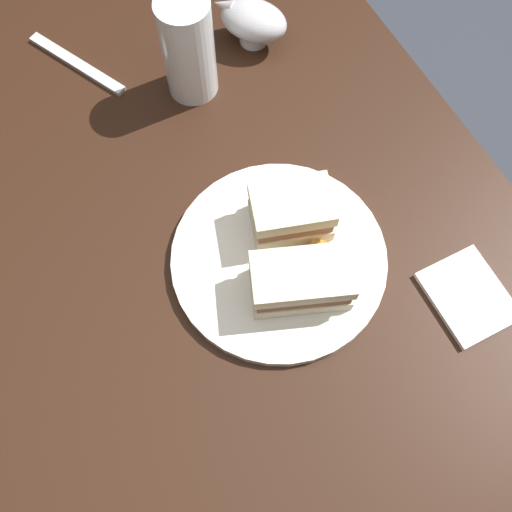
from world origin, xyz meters
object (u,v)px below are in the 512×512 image
plate (279,259)px  sandwich_half_right (291,212)px  pint_glass (189,54)px  fork (77,64)px  gravy_boat (253,20)px  sandwich_half_left (301,281)px  napkin (468,296)px

plate → sandwich_half_right: bearing=135.3°
sandwich_half_right → pint_glass: bearing=-176.9°
fork → pint_glass: bearing=-157.0°
plate → sandwich_half_right: 0.06m
pint_glass → gravy_boat: (-0.04, 0.12, -0.03)m
sandwich_half_left → napkin: bearing=61.2°
sandwich_half_right → gravy_boat: size_ratio=0.94×
plate → gravy_boat: 0.37m
plate → napkin: plate is taller
pint_glass → gravy_boat: bearing=108.1°
sandwich_half_left → pint_glass: size_ratio=0.87×
pint_glass → plate: bearing=-3.9°
sandwich_half_left → sandwich_half_right: size_ratio=1.17×
napkin → plate: bearing=-129.2°
sandwich_half_left → gravy_boat: sandwich_half_left is taller
plate → pint_glass: 0.31m
plate → gravy_boat: size_ratio=2.24×
pint_glass → fork: 0.19m
pint_glass → gravy_boat: 0.13m
sandwich_half_left → pint_glass: bearing=176.9°
gravy_boat → sandwich_half_left: bearing=-19.2°
gravy_boat → napkin: gravy_boat is taller
plate → fork: 0.44m
sandwich_half_left → sandwich_half_right: sandwich_half_right is taller
pint_glass → napkin: 0.49m
sandwich_half_left → fork: size_ratio=0.76×
sandwich_half_right → sandwich_half_left: bearing=-21.4°
fork → sandwich_half_left: bearing=167.2°
sandwich_half_right → napkin: (0.19, 0.15, -0.04)m
sandwich_half_right → fork: sandwich_half_right is taller
napkin → fork: 0.65m
plate → sandwich_half_left: 0.06m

